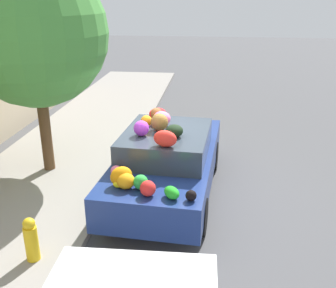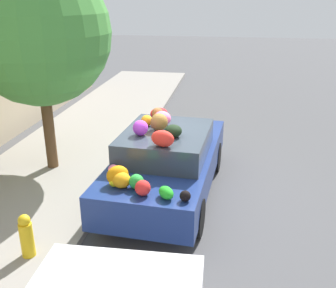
# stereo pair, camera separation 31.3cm
# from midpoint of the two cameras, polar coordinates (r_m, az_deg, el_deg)

# --- Properties ---
(ground_plane) EXTENTS (60.00, 60.00, 0.00)m
(ground_plane) POSITION_cam_midpoint_polar(r_m,az_deg,el_deg) (8.10, -1.23, -7.10)
(ground_plane) COLOR #4C4C4F
(sidewalk_curb) EXTENTS (24.00, 3.20, 0.12)m
(sidewalk_curb) POSITION_cam_midpoint_polar(r_m,az_deg,el_deg) (8.83, -18.95, -5.38)
(sidewalk_curb) COLOR gray
(sidewalk_curb) RESTS_ON ground
(street_tree) EXTENTS (2.97, 2.97, 4.44)m
(street_tree) POSITION_cam_midpoint_polar(r_m,az_deg,el_deg) (8.57, -19.93, 14.84)
(street_tree) COLOR brown
(street_tree) RESTS_ON sidewalk_curb
(fire_hydrant) EXTENTS (0.20, 0.20, 0.70)m
(fire_hydrant) POSITION_cam_midpoint_polar(r_m,az_deg,el_deg) (6.28, -20.64, -12.84)
(fire_hydrant) COLOR gold
(fire_hydrant) RESTS_ON sidewalk_curb
(art_car) EXTENTS (4.39, 2.05, 1.73)m
(art_car) POSITION_cam_midpoint_polar(r_m,az_deg,el_deg) (7.72, -1.30, -2.28)
(art_car) COLOR navy
(art_car) RESTS_ON ground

